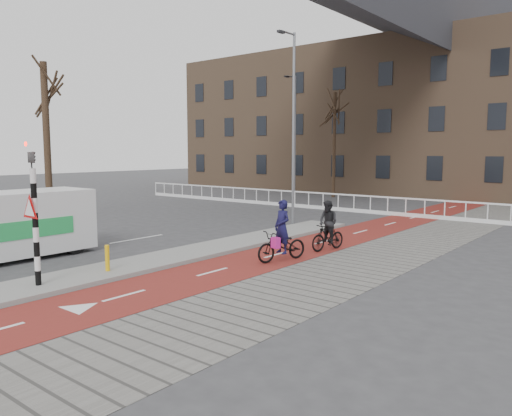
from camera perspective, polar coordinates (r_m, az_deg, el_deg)
The scene contains 15 objects.
ground at distance 14.12m, azimuth -15.16°, elevation -7.68°, with size 120.00×120.00×0.00m, color #38383A.
bike_lane at distance 20.68m, azimuth 10.59°, elevation -3.05°, with size 2.50×60.00×0.01m, color maroon.
sidewalk at distance 19.53m, azimuth 17.85°, elevation -3.82°, with size 3.00×60.00×0.01m, color slate.
curb_island at distance 17.17m, azimuth -5.66°, elevation -4.75°, with size 1.80×16.00×0.12m, color gray.
traffic_signal at distance 13.25m, azimuth -24.05°, elevation -0.21°, with size 0.80×0.80×3.68m.
bollard at distance 14.39m, azimuth -16.63°, elevation -5.50°, with size 0.12×0.12×0.72m, color #EAB30D.
cyclist_near at distance 15.49m, azimuth 2.99°, elevation -3.75°, with size 1.10×1.93×1.91m.
cyclist_far at distance 17.28m, azimuth 8.23°, elevation -2.48°, with size 0.81×1.62×1.72m.
van at distance 17.51m, azimuth -26.34°, elevation -1.67°, with size 2.02×4.95×2.13m.
railing at distance 29.90m, azimuth 6.03°, elevation 0.56°, with size 28.00×0.10×0.99m.
townhouse_row at distance 42.62m, azimuth 19.82°, elevation 12.11°, with size 46.00×10.00×15.90m.
tree_left at distance 25.51m, azimuth -22.78°, elevation 6.80°, with size 0.32×0.32×7.50m, color #2E2114.
tree_mid at distance 37.22m, azimuth 8.92°, elevation 7.09°, with size 0.24×0.24×7.62m, color #2E2114.
streetlight_near at distance 22.73m, azimuth 4.30°, elevation 8.75°, with size 0.12×0.12×8.59m, color slate.
streetlight_left at distance 34.03m, azimuth 4.47°, elevation 7.83°, with size 0.12×0.12×8.36m, color slate.
Camera 1 is at (11.15, -7.97, 3.42)m, focal length 35.00 mm.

